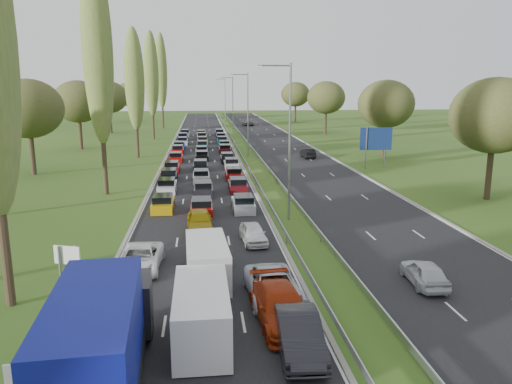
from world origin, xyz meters
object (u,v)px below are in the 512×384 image
blue_lorry (101,339)px  white_van_rear (207,260)px  near_car_2 (140,258)px  white_van_front (202,311)px  direction_sign (376,141)px  info_sign (67,259)px

blue_lorry → white_van_rear: (3.65, 10.05, -0.95)m
near_car_2 → white_van_rear: size_ratio=0.91×
blue_lorry → white_van_front: (3.34, 3.62, -0.89)m
near_car_2 → white_van_front: 8.91m
white_van_rear → direction_sign: size_ratio=1.04×
near_car_2 → blue_lorry: blue_lorry is taller
direction_sign → info_sign: bearing=-130.2°
info_sign → direction_sign: direction_sign is taller
near_car_2 → info_sign: bearing=-153.4°
near_car_2 → info_sign: 3.99m
white_van_rear → direction_sign: bearing=54.9°
white_van_front → direction_sign: 46.22m
white_van_front → white_van_rear: 6.44m
near_car_2 → white_van_rear: bearing=-22.3°
white_van_rear → info_sign: size_ratio=2.57×
near_car_2 → blue_lorry: 11.88m
white_van_rear → direction_sign: direction_sign is taller
white_van_front → info_sign: (-7.07, 6.58, 0.20)m
blue_lorry → near_car_2: bearing=87.2°
near_car_2 → direction_sign: direction_sign is taller
near_car_2 → white_van_front: white_van_front is taller
near_car_2 → direction_sign: 41.26m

